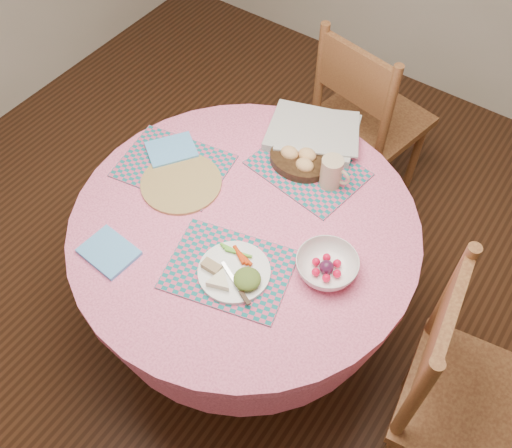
# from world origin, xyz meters

# --- Properties ---
(ground) EXTENTS (4.00, 4.00, 0.00)m
(ground) POSITION_xyz_m (0.00, 0.00, 0.00)
(ground) COLOR #331C0F
(ground) RESTS_ON ground
(dining_table) EXTENTS (1.24, 1.24, 0.75)m
(dining_table) POSITION_xyz_m (0.00, 0.00, 0.56)
(dining_table) COLOR pink
(dining_table) RESTS_ON ground
(chair_right) EXTENTS (0.52, 0.53, 1.02)m
(chair_right) POSITION_xyz_m (0.88, -0.03, 0.53)
(chair_right) COLOR brown
(chair_right) RESTS_ON ground
(chair_back) EXTENTS (0.53, 0.52, 0.99)m
(chair_back) POSITION_xyz_m (-0.00, 0.97, 0.52)
(chair_back) COLOR brown
(chair_back) RESTS_ON ground
(placemat_front) EXTENTS (0.46, 0.39, 0.01)m
(placemat_front) POSITION_xyz_m (0.07, -0.19, 0.75)
(placemat_front) COLOR #136A70
(placemat_front) RESTS_ON dining_table
(placemat_left) EXTENTS (0.45, 0.37, 0.01)m
(placemat_left) POSITION_xyz_m (-0.37, 0.06, 0.75)
(placemat_left) COLOR #136A70
(placemat_left) RESTS_ON dining_table
(placemat_back) EXTENTS (0.44, 0.36, 0.01)m
(placemat_back) POSITION_xyz_m (0.05, 0.34, 0.75)
(placemat_back) COLOR #136A70
(placemat_back) RESTS_ON dining_table
(wicker_trivet) EXTENTS (0.30, 0.30, 0.01)m
(wicker_trivet) POSITION_xyz_m (-0.30, 0.01, 0.76)
(wicker_trivet) COLOR olive
(wicker_trivet) RESTS_ON dining_table
(napkin_near) EXTENTS (0.19, 0.15, 0.01)m
(napkin_near) POSITION_xyz_m (-0.30, -0.37, 0.76)
(napkin_near) COLOR #5CA7ED
(napkin_near) RESTS_ON dining_table
(napkin_far) EXTENTS (0.22, 0.23, 0.01)m
(napkin_far) POSITION_xyz_m (-0.43, 0.11, 0.76)
(napkin_far) COLOR #5CA7ED
(napkin_far) RESTS_ON placemat_left
(dinner_plate) EXTENTS (0.24, 0.24, 0.05)m
(dinner_plate) POSITION_xyz_m (0.11, -0.20, 0.77)
(dinner_plate) COLOR white
(dinner_plate) RESTS_ON placemat_front
(bread_bowl) EXTENTS (0.23, 0.23, 0.08)m
(bread_bowl) POSITION_xyz_m (0.01, 0.34, 0.78)
(bread_bowl) COLOR black
(bread_bowl) RESTS_ON placemat_back
(latte_mug) EXTENTS (0.12, 0.08, 0.12)m
(latte_mug) POSITION_xyz_m (0.16, 0.33, 0.82)
(latte_mug) COLOR tan
(latte_mug) RESTS_ON placemat_back
(fruit_bowl) EXTENTS (0.23, 0.23, 0.06)m
(fruit_bowl) POSITION_xyz_m (0.34, -0.01, 0.78)
(fruit_bowl) COLOR white
(fruit_bowl) RESTS_ON dining_table
(newspaper_stack) EXTENTS (0.42, 0.37, 0.04)m
(newspaper_stack) POSITION_xyz_m (-0.03, 0.50, 0.78)
(newspaper_stack) COLOR silver
(newspaper_stack) RESTS_ON dining_table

